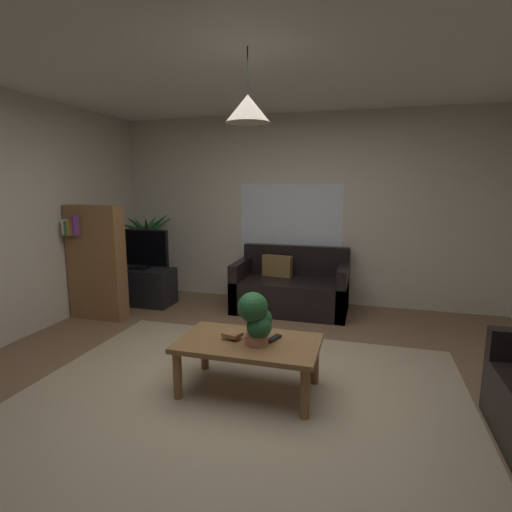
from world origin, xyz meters
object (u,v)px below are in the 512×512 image
tv (138,249)px  potted_palm_corner (148,255)px  book_on_table_1 (232,334)px  bookshelf_corner (96,262)px  pendant_lamp (248,109)px  remote_on_table_0 (274,338)px  book_on_table_0 (231,337)px  couch_under_window (291,290)px  potted_plant_on_table (256,318)px  tv_stand (141,286)px  coffee_table (249,349)px

tv → potted_palm_corner: potted_palm_corner is taller
book_on_table_1 → bookshelf_corner: size_ratio=0.10×
bookshelf_corner → pendant_lamp: size_ratio=2.74×
remote_on_table_0 → potted_palm_corner: bearing=-24.6°
tv → potted_palm_corner: 0.52m
potted_palm_corner → book_on_table_0: bearing=-47.4°
couch_under_window → bookshelf_corner: 2.47m
couch_under_window → potted_plant_on_table: 2.25m
tv_stand → potted_palm_corner: (-0.15, 0.44, 0.36)m
remote_on_table_0 → pendant_lamp: (-0.19, -0.08, 1.74)m
couch_under_window → tv: size_ratio=1.65×
coffee_table → tv: (-2.14, 1.86, 0.42)m
book_on_table_1 → remote_on_table_0: (0.33, 0.07, -0.03)m
couch_under_window → bookshelf_corner: bookshelf_corner is taller
coffee_table → potted_palm_corner: bearing=134.4°
book_on_table_0 → bookshelf_corner: (-2.17, 1.20, 0.28)m
tv → couch_under_window: bearing=8.4°
tv_stand → potted_palm_corner: bearing=108.3°
potted_plant_on_table → book_on_table_1: bearing=165.2°
potted_palm_corner → coffee_table: bearing=-45.6°
tv → potted_palm_corner: bearing=107.5°
remote_on_table_0 → potted_plant_on_table: bearing=66.1°
potted_plant_on_table → book_on_table_0: bearing=165.2°
coffee_table → pendant_lamp: (-0.00, 0.00, 1.81)m
tv → bookshelf_corner: 0.68m
book_on_table_0 → potted_palm_corner: size_ratio=0.11×
tv_stand → bookshelf_corner: (-0.18, -0.67, 0.46)m
book_on_table_1 → remote_on_table_0: bearing=11.5°
potted_plant_on_table → bookshelf_corner: bookshelf_corner is taller
potted_plant_on_table → pendant_lamp: bearing=148.7°
potted_plant_on_table → tv_stand: bearing=138.9°
couch_under_window → book_on_table_1: bearing=-91.6°
remote_on_table_0 → tv: (-2.32, 1.79, 0.35)m
potted_plant_on_table → tv: bearing=139.2°
tv → coffee_table: bearing=-41.1°
remote_on_table_0 → potted_palm_corner: (-2.47, 2.25, 0.18)m
coffee_table → bookshelf_corner: bearing=152.3°
couch_under_window → book_on_table_0: size_ratio=10.42×
potted_plant_on_table → tv: 2.93m
coffee_table → bookshelf_corner: (-2.32, 1.22, 0.35)m
couch_under_window → book_on_table_0: couch_under_window is taller
book_on_table_0 → book_on_table_1: bearing=-13.7°
remote_on_table_0 → pendant_lamp: 1.75m
book_on_table_0 → pendant_lamp: size_ratio=0.27×
couch_under_window → bookshelf_corner: (-2.24, -0.95, 0.43)m
coffee_table → potted_plant_on_table: 0.29m
book_on_table_0 → bookshelf_corner: 2.50m
bookshelf_corner → coffee_table: bearing=-27.7°
remote_on_table_0 → tv_stand: 2.95m
book_on_table_1 → potted_plant_on_table: size_ratio=0.34×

